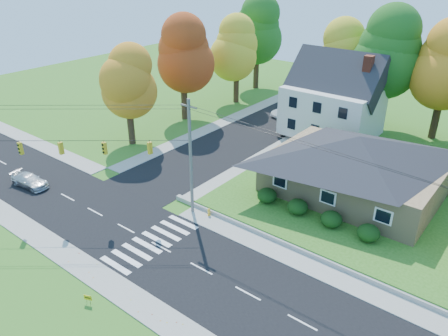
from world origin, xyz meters
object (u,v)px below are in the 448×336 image
object	(u,v)px
ranch_house	(355,164)
white_car	(285,111)
fire_hydrant	(209,212)
silver_sedan	(29,181)

from	to	relation	value
ranch_house	white_car	size ratio (longest dim) A/B	3.58
ranch_house	fire_hydrant	bearing A→B (deg)	-127.48
white_car	fire_hydrant	distance (m)	26.79
silver_sedan	fire_hydrant	world-z (taller)	silver_sedan
silver_sedan	fire_hydrant	size ratio (longest dim) A/B	5.72
fire_hydrant	white_car	bearing A→B (deg)	107.52
ranch_house	fire_hydrant	distance (m)	13.46
ranch_house	silver_sedan	xyz separation A→B (m)	(-24.58, -16.95, -2.65)
silver_sedan	fire_hydrant	distance (m)	17.83
ranch_house	white_car	xyz separation A→B (m)	(-16.06, 15.12, -2.57)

